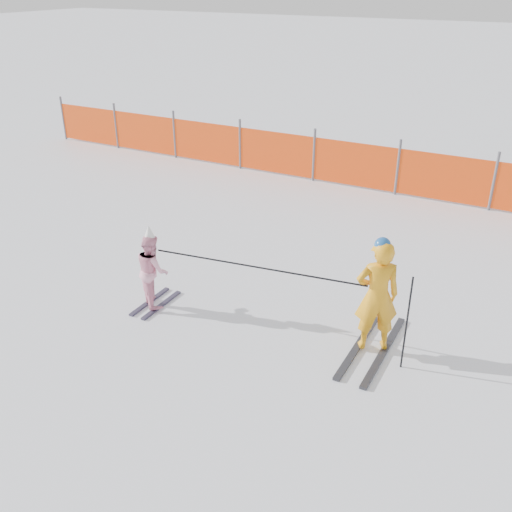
% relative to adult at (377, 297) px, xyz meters
% --- Properties ---
extents(ground, '(120.00, 120.00, 0.00)m').
position_rel_adult_xyz_m(ground, '(-1.70, -0.57, -0.80)').
color(ground, white).
rests_on(ground, ground).
extents(adult, '(0.67, 1.72, 1.62)m').
position_rel_adult_xyz_m(adult, '(0.00, 0.00, 0.00)').
color(adult, black).
rests_on(adult, ground).
extents(child, '(0.68, 0.90, 1.29)m').
position_rel_adult_xyz_m(child, '(-3.21, -0.45, -0.21)').
color(child, black).
rests_on(child, ground).
extents(ski_poles, '(3.55, 0.43, 1.29)m').
position_rel_adult_xyz_m(ski_poles, '(-0.99, -0.22, 0.04)').
color(ski_poles, black).
rests_on(ski_poles, ground).
extents(safety_fence, '(16.13, 0.06, 1.25)m').
position_rel_adult_xyz_m(safety_fence, '(-3.33, 5.93, -0.24)').
color(safety_fence, '#595960').
rests_on(safety_fence, ground).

